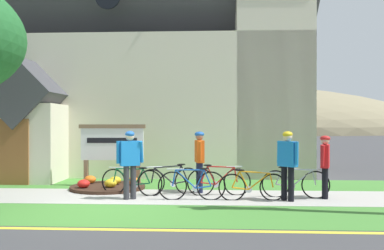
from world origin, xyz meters
name	(u,v)px	position (x,y,z in m)	size (l,w,h in m)	color
ground	(133,184)	(0.00, 4.00, 0.00)	(140.00, 140.00, 0.00)	#3D3D3F
sidewalk_slab	(75,196)	(-1.13, 1.72, 0.01)	(32.00, 2.23, 0.01)	#A8A59E
grass_verge	(41,214)	(-1.13, -0.46, 0.00)	(32.00, 2.14, 0.01)	#427F33
church_lawn	(99,183)	(-1.13, 3.99, 0.00)	(24.00, 2.31, 0.01)	#427F33
curb_paint_stripe	(13,228)	(-1.13, -1.68, 0.00)	(28.00, 0.16, 0.01)	yellow
church_building	(142,60)	(-0.79, 10.07, 4.97)	(15.04, 12.22, 14.03)	beige
church_sign	(112,145)	(-0.55, 3.46, 1.29)	(2.08, 0.15, 1.92)	#7F6047
flower_bed	(108,186)	(-0.56, 2.93, 0.09)	(2.21, 2.21, 0.34)	#382319
bicycle_orange	(252,186)	(3.58, 1.30, 0.37)	(1.74, 0.18, 0.82)	black
bicycle_white	(192,185)	(2.05, 1.29, 0.39)	(1.73, 0.12, 0.84)	black
bicycle_black	(132,181)	(0.37, 1.94, 0.37)	(1.75, 0.41, 0.79)	black
bicycle_green	(295,183)	(4.74, 1.74, 0.38)	(1.75, 0.20, 0.84)	black
bicycle_yellow	(219,181)	(2.74, 1.97, 0.39)	(1.73, 0.24, 0.87)	black
bicycle_silver	(170,181)	(1.41, 2.00, 0.39)	(1.65, 0.72, 0.86)	black
cyclist_in_blue_jersey	(325,162)	(5.48, 1.63, 0.95)	(0.35, 0.67, 1.64)	black
cyclist_in_white_jersey	(288,160)	(4.45, 1.27, 1.04)	(0.48, 0.63, 1.76)	black
cyclist_in_red_jersey	(130,159)	(0.45, 1.27, 1.04)	(0.65, 0.43, 1.76)	#2D2D33
cyclist_in_yellow_jersey	(199,157)	(2.20, 2.44, 1.02)	(0.32, 0.77, 1.72)	#191E38
roadside_conifer	(278,59)	(5.34, 8.36, 4.68)	(3.05, 3.05, 7.70)	#3D2D1E
distant_hill	(208,133)	(1.43, 79.63, 0.00)	(94.00, 52.49, 20.39)	#847A5B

